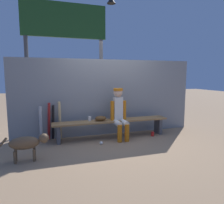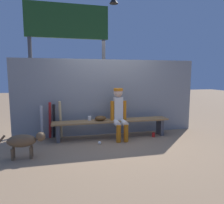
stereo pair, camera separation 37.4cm
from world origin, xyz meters
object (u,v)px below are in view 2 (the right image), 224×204
object	(u,v)px
scoreboard	(70,35)
cup_on_ground	(153,135)
bat_wood_natural	(61,120)
bat_aluminum_silver	(42,123)
dog	(25,141)
bat_aluminum_black	(54,121)
bat_aluminum_red	(50,120)
cup_on_bench	(90,118)
player_seated	(119,112)
baseball_glove	(100,118)
dugout_bench	(112,124)
baseball	(100,143)

from	to	relation	value
scoreboard	cup_on_ground	bearing A→B (deg)	-30.54
bat_wood_natural	bat_aluminum_silver	size ratio (longest dim) A/B	1.12
dog	scoreboard	bearing A→B (deg)	62.94
bat_aluminum_black	bat_aluminum_red	bearing A→B (deg)	-175.31
cup_on_bench	dog	bearing A→B (deg)	-144.71
player_seated	cup_on_bench	size ratio (longest dim) A/B	11.23
baseball_glove	bat_aluminum_red	xyz separation A→B (m)	(-1.20, 0.27, -0.05)
dugout_bench	baseball	bearing A→B (deg)	-132.48
dugout_bench	bat_wood_natural	size ratio (longest dim) A/B	3.09
dog	bat_aluminum_red	bearing A→B (deg)	71.35
baseball	scoreboard	size ratio (longest dim) A/B	0.02
bat_aluminum_silver	dog	xyz separation A→B (m)	(-0.20, -1.07, -0.08)
baseball	cup_on_ground	size ratio (longest dim) A/B	0.67
bat_aluminum_black	player_seated	bearing A→B (deg)	-13.91
scoreboard	bat_aluminum_black	bearing A→B (deg)	-123.83
bat_aluminum_black	bat_aluminum_red	distance (m)	0.10
baseball_glove	cup_on_bench	bearing A→B (deg)	165.04
bat_aluminum_silver	bat_aluminum_black	bearing A→B (deg)	17.25
bat_wood_natural	baseball_glove	bearing A→B (deg)	-13.42
cup_on_bench	dog	size ratio (longest dim) A/B	0.13
baseball_glove	cup_on_ground	distance (m)	1.41
dugout_bench	bat_aluminum_red	bearing A→B (deg)	169.62
baseball_glove	cup_on_bench	xyz separation A→B (m)	(-0.26, 0.07, -0.00)
dog	bat_aluminum_silver	bearing A→B (deg)	79.25
player_seated	bat_wood_natural	xyz separation A→B (m)	(-1.40, 0.33, -0.20)
baseball	dugout_bench	bearing A→B (deg)	47.52
dugout_bench	cup_on_bench	xyz separation A→B (m)	(-0.55, 0.07, 0.15)
dog	cup_on_bench	bearing A→B (deg)	35.29
dugout_bench	baseball_glove	distance (m)	0.33
bat_aluminum_silver	baseball	size ratio (longest dim) A/B	11.34
cup_on_bench	bat_wood_natural	bearing A→B (deg)	167.15
bat_aluminum_red	bat_aluminum_silver	size ratio (longest dim) A/B	1.09
baseball_glove	scoreboard	distance (m)	2.41
bat_aluminum_red	bat_aluminum_black	bearing A→B (deg)	4.69
bat_aluminum_red	dog	world-z (taller)	bat_aluminum_red
scoreboard	dog	size ratio (longest dim) A/B	4.35
baseball_glove	bat_wood_natural	distance (m)	0.98
dugout_bench	baseball	size ratio (longest dim) A/B	39.12
bat_aluminum_silver	cup_on_ground	bearing A→B (deg)	-7.94
bat_aluminum_black	scoreboard	bearing A→B (deg)	56.17
baseball_glove	bat_aluminum_black	distance (m)	1.15
bat_aluminum_red	baseball_glove	bearing A→B (deg)	-12.80
baseball	cup_on_ground	xyz separation A→B (m)	(1.43, 0.24, 0.02)
bat_aluminum_black	cup_on_bench	distance (m)	0.88
bat_aluminum_black	bat_aluminum_silver	world-z (taller)	bat_aluminum_black
dugout_bench	scoreboard	size ratio (longest dim) A/B	0.79
dugout_bench	bat_wood_natural	bearing A→B (deg)	169.63
baseball_glove	cup_on_bench	size ratio (longest dim) A/B	2.55
bat_aluminum_black	bat_aluminum_silver	distance (m)	0.29
bat_aluminum_silver	cup_on_bench	bearing A→B (deg)	-6.38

